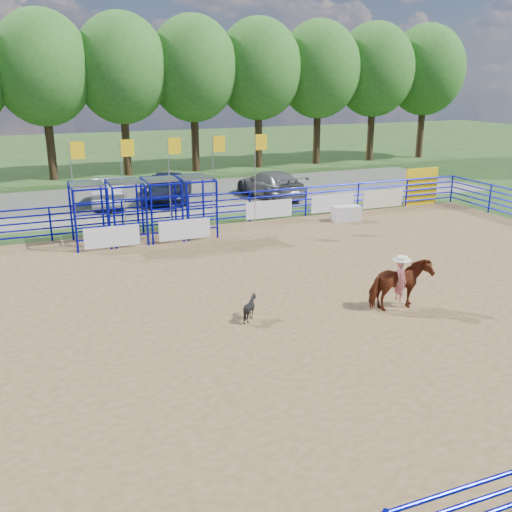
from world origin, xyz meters
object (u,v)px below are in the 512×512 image
at_px(car_c, 167,187).
at_px(car_d, 270,184).
at_px(announcer_table, 346,213).
at_px(car_b, 110,191).
at_px(calf, 250,308).
at_px(horse_and_rider, 400,283).

relative_size(car_c, car_d, 1.01).
bearing_deg(car_d, announcer_table, 93.08).
bearing_deg(car_b, car_d, -177.53).
height_order(car_b, car_c, car_b).
relative_size(calf, car_b, 0.15).
distance_m(horse_and_rider, calf, 4.52).
bearing_deg(announcer_table, car_d, 99.92).
distance_m(announcer_table, car_d, 6.71).
relative_size(car_b, car_c, 0.88).
distance_m(horse_and_rider, car_c, 18.30).
distance_m(horse_and_rider, car_b, 18.88).
height_order(announcer_table, car_b, car_b).
bearing_deg(car_b, announcer_table, 152.32).
relative_size(announcer_table, car_c, 0.25).
bearing_deg(car_c, car_b, -157.86).
height_order(calf, car_d, car_d).
relative_size(announcer_table, car_b, 0.29).
height_order(horse_and_rider, car_b, horse_and_rider).
bearing_deg(calf, horse_and_rider, -107.56).
xyz_separation_m(horse_and_rider, car_d, (3.06, 16.75, -0.10)).
relative_size(announcer_table, car_d, 0.26).
height_order(car_c, car_d, car_d).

